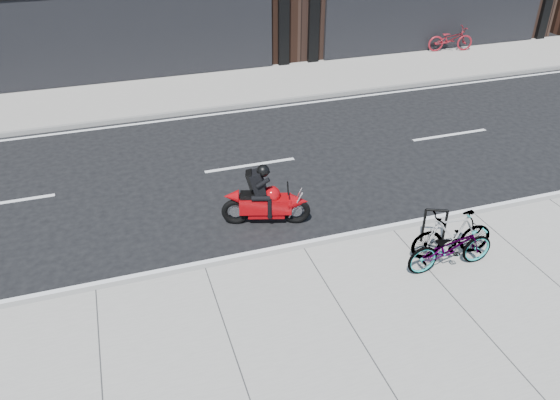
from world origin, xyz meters
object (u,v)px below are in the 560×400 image
object	(u,v)px
bicycle_rear	(452,234)
bicycle_front	(451,247)
motorcycle	(270,200)
bike_rack	(435,223)
bicycle_far	(451,39)

from	to	relation	value
bicycle_rear	bicycle_front	bearing A→B (deg)	-29.80
bicycle_rear	motorcycle	bearing A→B (deg)	-122.57
bike_rack	bicycle_front	xyz separation A→B (m)	(-0.16, -0.80, -0.00)
bike_rack	bicycle_front	distance (m)	0.82
bicycle_rear	bicycle_far	bearing A→B (deg)	153.26
motorcycle	bicycle_far	size ratio (longest dim) A/B	1.00
bicycle_rear	bicycle_far	xyz separation A→B (m)	(7.89, 12.09, -0.00)
bike_rack	motorcycle	size ratio (longest dim) A/B	0.42
bicycle_far	motorcycle	bearing A→B (deg)	143.10
motorcycle	bicycle_far	bearing A→B (deg)	59.03
bicycle_far	bicycle_front	bearing A→B (deg)	157.94
bike_rack	motorcycle	bearing A→B (deg)	146.63
bike_rack	bicycle_front	bearing A→B (deg)	-101.22
motorcycle	bike_rack	bearing A→B (deg)	-16.28
bicycle_rear	bicycle_far	world-z (taller)	bicycle_rear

